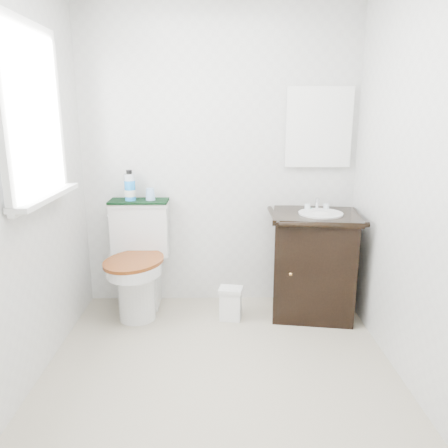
{
  "coord_description": "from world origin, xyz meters",
  "views": [
    {
      "loc": [
        -0.01,
        -2.32,
        1.57
      ],
      "look_at": [
        0.03,
        0.75,
        0.78
      ],
      "focal_mm": 35.0,
      "sensor_mm": 36.0,
      "label": 1
    }
  ],
  "objects_px": {
    "vanity": "(313,262)",
    "trash_bin": "(231,303)",
    "toilet": "(139,266)",
    "cup": "(150,194)",
    "mouthwash_bottle": "(130,187)"
  },
  "relations": [
    {
      "from": "vanity",
      "to": "trash_bin",
      "type": "xyz_separation_m",
      "value": [
        -0.65,
        -0.1,
        -0.3
      ]
    },
    {
      "from": "toilet",
      "to": "trash_bin",
      "type": "relative_size",
      "value": 3.38
    },
    {
      "from": "toilet",
      "to": "vanity",
      "type": "distance_m",
      "value": 1.38
    },
    {
      "from": "cup",
      "to": "mouthwash_bottle",
      "type": "bearing_deg",
      "value": -178.43
    },
    {
      "from": "toilet",
      "to": "cup",
      "type": "distance_m",
      "value": 0.58
    },
    {
      "from": "toilet",
      "to": "cup",
      "type": "relative_size",
      "value": 9.08
    },
    {
      "from": "cup",
      "to": "trash_bin",
      "type": "bearing_deg",
      "value": -24.19
    },
    {
      "from": "vanity",
      "to": "cup",
      "type": "xyz_separation_m",
      "value": [
        -1.28,
        0.18,
        0.51
      ]
    },
    {
      "from": "toilet",
      "to": "trash_bin",
      "type": "bearing_deg",
      "value": -12.71
    },
    {
      "from": "toilet",
      "to": "cup",
      "type": "height_order",
      "value": "cup"
    },
    {
      "from": "cup",
      "to": "toilet",
      "type": "bearing_deg",
      "value": -128.46
    },
    {
      "from": "vanity",
      "to": "trash_bin",
      "type": "relative_size",
      "value": 3.57
    },
    {
      "from": "vanity",
      "to": "mouthwash_bottle",
      "type": "relative_size",
      "value": 3.83
    },
    {
      "from": "toilet",
      "to": "trash_bin",
      "type": "distance_m",
      "value": 0.78
    },
    {
      "from": "toilet",
      "to": "cup",
      "type": "bearing_deg",
      "value": 51.54
    }
  ]
}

